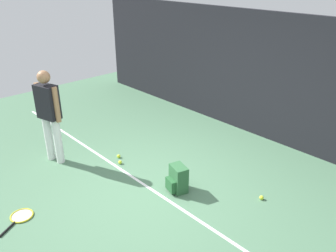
{
  "coord_description": "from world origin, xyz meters",
  "views": [
    {
      "loc": [
        3.54,
        -2.93,
        3.25
      ],
      "look_at": [
        0.0,
        0.4,
        1.0
      ],
      "focal_mm": 36.84,
      "sensor_mm": 36.0,
      "label": 1
    }
  ],
  "objects_px": {
    "tennis_player": "(49,112)",
    "tennis_ball_mid_court": "(120,162)",
    "tennis_ball_near_player": "(262,198)",
    "tennis_ball_by_fence": "(119,156)",
    "tennis_racket": "(20,217)",
    "backpack": "(178,179)"
  },
  "relations": [
    {
      "from": "tennis_player",
      "to": "tennis_ball_mid_court",
      "type": "distance_m",
      "value": 1.52
    },
    {
      "from": "tennis_ball_near_player",
      "to": "tennis_ball_by_fence",
      "type": "bearing_deg",
      "value": -161.63
    },
    {
      "from": "tennis_racket",
      "to": "tennis_ball_near_player",
      "type": "distance_m",
      "value": 3.56
    },
    {
      "from": "tennis_racket",
      "to": "tennis_ball_near_player",
      "type": "height_order",
      "value": "tennis_ball_near_player"
    },
    {
      "from": "tennis_player",
      "to": "tennis_ball_mid_court",
      "type": "relative_size",
      "value": 25.76
    },
    {
      "from": "backpack",
      "to": "tennis_ball_mid_court",
      "type": "bearing_deg",
      "value": -155.92
    },
    {
      "from": "backpack",
      "to": "tennis_ball_near_player",
      "type": "distance_m",
      "value": 1.32
    },
    {
      "from": "tennis_racket",
      "to": "tennis_ball_mid_court",
      "type": "xyz_separation_m",
      "value": [
        -0.23,
        1.91,
        0.02
      ]
    },
    {
      "from": "tennis_racket",
      "to": "tennis_ball_by_fence",
      "type": "relative_size",
      "value": 9.38
    },
    {
      "from": "backpack",
      "to": "tennis_ball_near_player",
      "type": "bearing_deg",
      "value": 52.1
    },
    {
      "from": "tennis_player",
      "to": "tennis_racket",
      "type": "distance_m",
      "value": 1.87
    },
    {
      "from": "tennis_player",
      "to": "backpack",
      "type": "xyz_separation_m",
      "value": [
        2.21,
        0.97,
        -0.76
      ]
    },
    {
      "from": "tennis_player",
      "to": "tennis_ball_by_fence",
      "type": "relative_size",
      "value": 25.76
    },
    {
      "from": "tennis_racket",
      "to": "tennis_ball_mid_court",
      "type": "distance_m",
      "value": 1.93
    },
    {
      "from": "backpack",
      "to": "tennis_ball_near_player",
      "type": "xyz_separation_m",
      "value": [
        1.05,
        0.77,
        -0.18
      ]
    },
    {
      "from": "tennis_racket",
      "to": "tennis_ball_by_fence",
      "type": "xyz_separation_m",
      "value": [
        -0.43,
        2.02,
        0.02
      ]
    },
    {
      "from": "backpack",
      "to": "tennis_ball_by_fence",
      "type": "bearing_deg",
      "value": -161.2
    },
    {
      "from": "backpack",
      "to": "tennis_racket",
      "type": "bearing_deg",
      "value": -100.91
    },
    {
      "from": "tennis_ball_near_player",
      "to": "tennis_ball_mid_court",
      "type": "relative_size",
      "value": 1.0
    },
    {
      "from": "tennis_racket",
      "to": "backpack",
      "type": "distance_m",
      "value": 2.36
    },
    {
      "from": "tennis_player",
      "to": "tennis_ball_by_fence",
      "type": "height_order",
      "value": "tennis_player"
    },
    {
      "from": "tennis_racket",
      "to": "tennis_ball_mid_court",
      "type": "bearing_deg",
      "value": -23.09
    }
  ]
}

